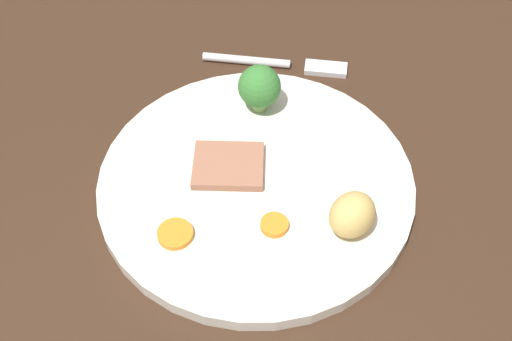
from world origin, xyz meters
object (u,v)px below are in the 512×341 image
roast_potato_left (352,215)px  carrot_coin_back (175,234)px  meat_slice_main (229,166)px  dinner_plate (256,183)px  broccoli_floret (259,87)px  fork (281,64)px  carrot_coin_front (274,225)px

roast_potato_left → carrot_coin_back: size_ratio=1.41×
meat_slice_main → dinner_plate: bearing=71.5°
carrot_coin_back → broccoli_floret: (-15.73, 5.62, 2.48)cm
carrot_coin_back → fork: carrot_coin_back is taller
carrot_coin_front → broccoli_floret: size_ratio=0.49×
dinner_plate → carrot_coin_back: 9.20cm
broccoli_floret → fork: (-7.99, 1.65, -3.76)cm
meat_slice_main → carrot_coin_back: meat_slice_main is taller
meat_slice_main → carrot_coin_front: bearing=37.1°
dinner_plate → roast_potato_left: size_ratio=6.71×
roast_potato_left → carrot_coin_back: bearing=-81.8°
roast_potato_left → fork: roast_potato_left is taller
dinner_plate → broccoli_floret: bearing=-177.0°
dinner_plate → roast_potato_left: (4.74, 8.31, 2.60)cm
meat_slice_main → broccoli_floret: broccoli_floret is taller
meat_slice_main → fork: (-16.05, 3.73, -1.41)cm
meat_slice_main → broccoli_floret: bearing=165.5°
dinner_plate → meat_slice_main: meat_slice_main is taller
dinner_plate → meat_slice_main: bearing=-108.5°
roast_potato_left → carrot_coin_back: 14.64cm
carrot_coin_front → broccoli_floret: bearing=-170.0°
broccoli_floret → carrot_coin_front: bearing=10.0°
carrot_coin_front → fork: (-22.09, -0.84, -1.29)cm
carrot_coin_back → carrot_coin_front: bearing=101.4°
roast_potato_left → carrot_coin_front: 6.51cm
meat_slice_main → broccoli_floret: size_ratio=1.29×
dinner_plate → carrot_coin_back: size_ratio=9.43×
meat_slice_main → fork: size_ratio=0.41×
dinner_plate → fork: dinner_plate is taller
meat_slice_main → broccoli_floret: (-8.06, 2.09, 2.35)cm
dinner_plate → meat_slice_main: 2.92cm
carrot_coin_back → roast_potato_left: bearing=98.2°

